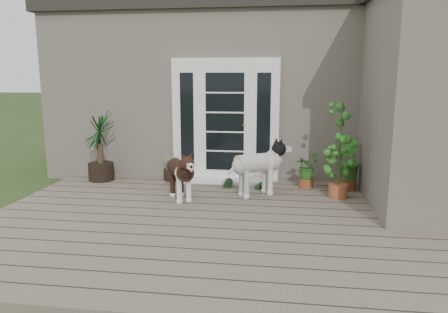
# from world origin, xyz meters

# --- Properties ---
(deck) EXTENTS (6.20, 4.60, 0.12)m
(deck) POSITION_xyz_m (0.00, 0.40, 0.06)
(deck) COLOR #6B5B4C
(deck) RESTS_ON ground
(house_main) EXTENTS (7.40, 4.00, 3.10)m
(house_main) POSITION_xyz_m (0.00, 4.65, 1.55)
(house_main) COLOR #665E54
(house_main) RESTS_ON ground
(roof_main) EXTENTS (7.60, 4.20, 0.20)m
(roof_main) POSITION_xyz_m (0.00, 4.65, 3.20)
(roof_main) COLOR #2D2826
(roof_main) RESTS_ON house_main
(house_wing) EXTENTS (1.60, 2.40, 3.10)m
(house_wing) POSITION_xyz_m (2.90, 1.50, 1.55)
(house_wing) COLOR #665E54
(house_wing) RESTS_ON ground
(door_unit) EXTENTS (1.90, 0.14, 2.15)m
(door_unit) POSITION_xyz_m (-0.20, 2.60, 1.19)
(door_unit) COLOR white
(door_unit) RESTS_ON deck
(door_step) EXTENTS (1.60, 0.40, 0.05)m
(door_step) POSITION_xyz_m (-0.20, 2.40, 0.14)
(door_step) COLOR white
(door_step) RESTS_ON deck
(brindle_dog) EXTENTS (0.71, 0.87, 0.67)m
(brindle_dog) POSITION_xyz_m (-0.69, 1.22, 0.46)
(brindle_dog) COLOR black
(brindle_dog) RESTS_ON deck
(white_dog) EXTENTS (0.98, 0.84, 0.76)m
(white_dog) POSITION_xyz_m (0.43, 1.60, 0.50)
(white_dog) COLOR white
(white_dog) RESTS_ON deck
(spider_plant) EXTENTS (0.59, 0.59, 0.55)m
(spider_plant) POSITION_xyz_m (-1.13, 2.40, 0.39)
(spider_plant) COLOR #7F925A
(spider_plant) RESTS_ON deck
(yucca) EXTENTS (0.92, 0.92, 1.23)m
(yucca) POSITION_xyz_m (-2.39, 2.21, 0.74)
(yucca) COLOR black
(yucca) RESTS_ON deck
(herb_a) EXTENTS (0.56, 0.56, 0.50)m
(herb_a) POSITION_xyz_m (1.23, 2.19, 0.37)
(herb_a) COLOR #215D1A
(herb_a) RESTS_ON deck
(herb_b) EXTENTS (0.58, 0.58, 0.62)m
(herb_b) POSITION_xyz_m (1.90, 2.18, 0.43)
(herb_b) COLOR #17521C
(herb_b) RESTS_ON deck
(herb_c) EXTENTS (0.42, 0.42, 0.62)m
(herb_c) POSITION_xyz_m (2.29, 2.34, 0.43)
(herb_c) COLOR #225418
(herb_c) RESTS_ON deck
(sapling) EXTENTS (0.59, 0.59, 1.52)m
(sapling) POSITION_xyz_m (1.68, 1.67, 0.88)
(sapling) COLOR #1C5418
(sapling) RESTS_ON deck
(clog_left) EXTENTS (0.16, 0.34, 0.10)m
(clog_left) POSITION_xyz_m (-0.08, 2.09, 0.17)
(clog_left) COLOR black
(clog_left) RESTS_ON deck
(clog_right) EXTENTS (0.21, 0.29, 0.08)m
(clog_right) POSITION_xyz_m (0.46, 2.04, 0.16)
(clog_right) COLOR black
(clog_right) RESTS_ON deck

